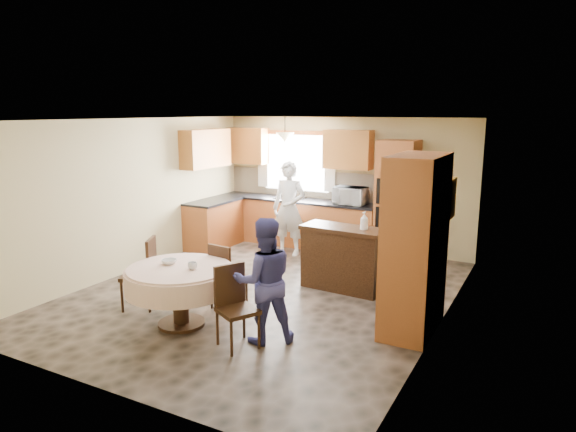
# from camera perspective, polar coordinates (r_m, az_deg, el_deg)

# --- Properties ---
(floor) EXTENTS (5.00, 6.00, 0.01)m
(floor) POSITION_cam_1_polar(r_m,az_deg,el_deg) (7.59, -2.64, -8.57)
(floor) COLOR brown
(floor) RESTS_ON ground
(ceiling) EXTENTS (5.00, 6.00, 0.01)m
(ceiling) POSITION_cam_1_polar(r_m,az_deg,el_deg) (7.12, -2.84, 10.65)
(ceiling) COLOR white
(ceiling) RESTS_ON wall_back
(wall_back) EXTENTS (5.00, 0.02, 2.50)m
(wall_back) POSITION_cam_1_polar(r_m,az_deg,el_deg) (9.92, 6.15, 3.65)
(wall_back) COLOR tan
(wall_back) RESTS_ON floor
(wall_front) EXTENTS (5.00, 0.02, 2.50)m
(wall_front) POSITION_cam_1_polar(r_m,az_deg,el_deg) (4.99, -20.65, -5.11)
(wall_front) COLOR tan
(wall_front) RESTS_ON floor
(wall_left) EXTENTS (0.02, 6.00, 2.50)m
(wall_left) POSITION_cam_1_polar(r_m,az_deg,el_deg) (8.78, -16.92, 2.16)
(wall_left) COLOR tan
(wall_left) RESTS_ON floor
(wall_right) EXTENTS (0.02, 6.00, 2.50)m
(wall_right) POSITION_cam_1_polar(r_m,az_deg,el_deg) (6.38, 16.98, -1.30)
(wall_right) COLOR tan
(wall_right) RESTS_ON floor
(window) EXTENTS (1.40, 0.03, 1.10)m
(window) POSITION_cam_1_polar(r_m,az_deg,el_deg) (10.27, 0.94, 5.95)
(window) COLOR white
(window) RESTS_ON wall_back
(curtain_left) EXTENTS (0.22, 0.02, 1.15)m
(curtain_left) POSITION_cam_1_polar(r_m,az_deg,el_deg) (10.58, -2.82, 6.38)
(curtain_left) COLOR white
(curtain_left) RESTS_ON wall_back
(curtain_right) EXTENTS (0.22, 0.02, 1.15)m
(curtain_right) POSITION_cam_1_polar(r_m,az_deg,el_deg) (9.90, 4.70, 5.99)
(curtain_right) COLOR white
(curtain_right) RESTS_ON wall_back
(base_cab_back) EXTENTS (3.30, 0.60, 0.88)m
(base_cab_back) POSITION_cam_1_polar(r_m,az_deg,el_deg) (10.14, 0.96, -0.77)
(base_cab_back) COLOR #CA6E35
(base_cab_back) RESTS_ON floor
(counter_back) EXTENTS (3.30, 0.64, 0.04)m
(counter_back) POSITION_cam_1_polar(r_m,az_deg,el_deg) (10.05, 0.97, 1.80)
(counter_back) COLOR black
(counter_back) RESTS_ON base_cab_back
(base_cab_left) EXTENTS (0.60, 1.20, 0.88)m
(base_cab_left) POSITION_cam_1_polar(r_m,az_deg,el_deg) (10.08, -8.24, -0.96)
(base_cab_left) COLOR #CA6E35
(base_cab_left) RESTS_ON floor
(counter_left) EXTENTS (0.64, 1.20, 0.04)m
(counter_left) POSITION_cam_1_polar(r_m,az_deg,el_deg) (9.99, -8.32, 1.62)
(counter_left) COLOR black
(counter_left) RESTS_ON base_cab_left
(backsplash) EXTENTS (3.30, 0.02, 0.55)m
(backsplash) POSITION_cam_1_polar(r_m,az_deg,el_deg) (10.26, 1.71, 3.58)
(backsplash) COLOR #C6AE8C
(backsplash) RESTS_ON wall_back
(wall_cab_left) EXTENTS (0.85, 0.33, 0.72)m
(wall_cab_left) POSITION_cam_1_polar(r_m,az_deg,el_deg) (10.64, -4.50, 7.79)
(wall_cab_left) COLOR #CC7633
(wall_cab_left) RESTS_ON wall_back
(wall_cab_right) EXTENTS (0.90, 0.33, 0.72)m
(wall_cab_right) POSITION_cam_1_polar(r_m,az_deg,el_deg) (9.64, 6.70, 7.35)
(wall_cab_right) COLOR #CC7633
(wall_cab_right) RESTS_ON wall_back
(wall_cab_side) EXTENTS (0.33, 1.20, 0.72)m
(wall_cab_side) POSITION_cam_1_polar(r_m,az_deg,el_deg) (9.95, -9.12, 7.41)
(wall_cab_side) COLOR #CC7633
(wall_cab_side) RESTS_ON wall_left
(oven_tower) EXTENTS (0.66, 0.62, 2.12)m
(oven_tower) POSITION_cam_1_polar(r_m,az_deg,el_deg) (9.29, 12.00, 1.72)
(oven_tower) COLOR #CA6E35
(oven_tower) RESTS_ON floor
(oven_upper) EXTENTS (0.56, 0.01, 0.45)m
(oven_upper) POSITION_cam_1_polar(r_m,az_deg,el_deg) (8.96, 11.49, 2.62)
(oven_upper) COLOR black
(oven_upper) RESTS_ON oven_tower
(oven_lower) EXTENTS (0.56, 0.01, 0.45)m
(oven_lower) POSITION_cam_1_polar(r_m,az_deg,el_deg) (9.05, 11.36, -0.51)
(oven_lower) COLOR black
(oven_lower) RESTS_ON oven_tower
(pendant) EXTENTS (0.36, 0.36, 0.18)m
(pendant) POSITION_cam_1_polar(r_m,az_deg,el_deg) (9.80, -0.34, 8.73)
(pendant) COLOR beige
(pendant) RESTS_ON ceiling
(sideboard) EXTENTS (1.28, 0.61, 0.89)m
(sideboard) POSITION_cam_1_polar(r_m,az_deg,el_deg) (7.67, 6.14, -4.90)
(sideboard) COLOR #3C2110
(sideboard) RESTS_ON floor
(space_heater) EXTENTS (0.48, 0.38, 0.59)m
(space_heater) POSITION_cam_1_polar(r_m,az_deg,el_deg) (7.19, 12.44, -7.53)
(space_heater) COLOR black
(space_heater) RESTS_ON floor
(cupboard) EXTENTS (0.56, 1.12, 2.13)m
(cupboard) POSITION_cam_1_polar(r_m,az_deg,el_deg) (6.26, 13.96, -3.11)
(cupboard) COLOR #CA6E35
(cupboard) RESTS_ON floor
(dining_table) EXTENTS (1.32, 1.32, 0.75)m
(dining_table) POSITION_cam_1_polar(r_m,az_deg,el_deg) (6.47, -11.93, -6.97)
(dining_table) COLOR #3C2110
(dining_table) RESTS_ON floor
(chair_left) EXTENTS (0.56, 0.56, 0.96)m
(chair_left) POSITION_cam_1_polar(r_m,az_deg,el_deg) (7.17, -15.71, -5.75)
(chair_left) COLOR #3C2110
(chair_left) RESTS_ON floor
(chair_back) EXTENTS (0.43, 0.43, 0.90)m
(chair_back) POSITION_cam_1_polar(r_m,az_deg,el_deg) (6.91, -7.01, -6.35)
(chair_back) COLOR #3C2110
(chair_back) RESTS_ON floor
(chair_right) EXTENTS (0.54, 0.54, 0.93)m
(chair_right) POSITION_cam_1_polar(r_m,az_deg,el_deg) (5.88, -5.99, -9.45)
(chair_right) COLOR #3C2110
(chair_right) RESTS_ON floor
(framed_picture) EXTENTS (0.06, 0.62, 0.51)m
(framed_picture) POSITION_cam_1_polar(r_m,az_deg,el_deg) (6.71, 17.50, 1.74)
(framed_picture) COLOR gold
(framed_picture) RESTS_ON wall_right
(microwave) EXTENTS (0.58, 0.39, 0.32)m
(microwave) POSITION_cam_1_polar(r_m,az_deg,el_deg) (9.52, 6.92, 2.26)
(microwave) COLOR silver
(microwave) RESTS_ON counter_back
(person_sink) EXTENTS (0.66, 0.46, 1.72)m
(person_sink) POSITION_cam_1_polar(r_m,az_deg,el_deg) (9.38, 0.11, 0.84)
(person_sink) COLOR silver
(person_sink) RESTS_ON floor
(person_dining) EXTENTS (0.90, 0.88, 1.46)m
(person_dining) POSITION_cam_1_polar(r_m,az_deg,el_deg) (5.87, -2.66, -7.17)
(person_dining) COLOR #3A3A7F
(person_dining) RESTS_ON floor
(bowl_sideboard) EXTENTS (0.22, 0.22, 0.05)m
(bowl_sideboard) POSITION_cam_1_polar(r_m,az_deg,el_deg) (7.62, 4.88, -1.32)
(bowl_sideboard) COLOR #B2B2B2
(bowl_sideboard) RESTS_ON sideboard
(bottle_sideboard) EXTENTS (0.14, 0.14, 0.31)m
(bottle_sideboard) POSITION_cam_1_polar(r_m,az_deg,el_deg) (7.42, 8.46, -0.73)
(bottle_sideboard) COLOR silver
(bottle_sideboard) RESTS_ON sideboard
(cup_table) EXTENTS (0.13, 0.13, 0.09)m
(cup_table) POSITION_cam_1_polar(r_m,az_deg,el_deg) (6.28, -10.57, -5.47)
(cup_table) COLOR #B2B2B2
(cup_table) RESTS_ON dining_table
(bowl_table) EXTENTS (0.23, 0.23, 0.06)m
(bowl_table) POSITION_cam_1_polar(r_m,az_deg,el_deg) (6.56, -13.08, -4.97)
(bowl_table) COLOR #B2B2B2
(bowl_table) RESTS_ON dining_table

